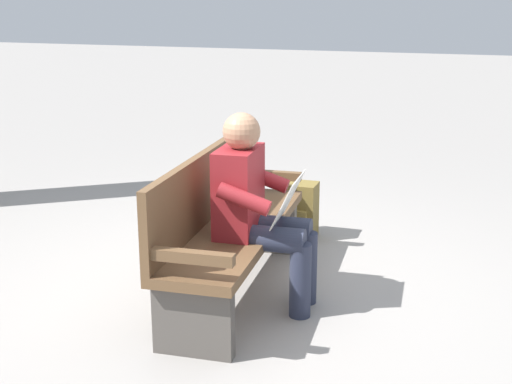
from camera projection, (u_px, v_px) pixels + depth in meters
The scene contains 4 objects.
ground_plane at pixel (236, 294), 4.41m from camera, with size 40.00×40.00×0.00m, color gray.
bench_near at pixel (225, 224), 4.31m from camera, with size 1.84×0.64×0.90m.
person_seated at pixel (257, 206), 4.10m from camera, with size 0.60×0.60×1.18m.
backpack at pixel (297, 211), 5.40m from camera, with size 0.26×0.31×0.44m.
Camera 1 is at (3.79, 1.49, 1.82)m, focal length 48.84 mm.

